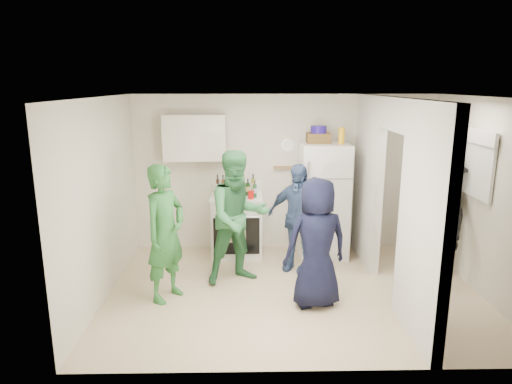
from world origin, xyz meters
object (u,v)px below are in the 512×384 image
person_nook (438,214)px  person_green_center (238,218)px  person_navy (317,243)px  yellow_cup_stack_top (341,136)px  person_denim (297,218)px  fridge (323,200)px  blue_bowl (319,129)px  person_green_left (165,233)px  wicker_basket (318,138)px  stove (237,225)px

person_nook → person_green_center: bearing=-91.0°
person_navy → yellow_cup_stack_top: bearing=-123.1°
person_denim → person_nook: size_ratio=0.89×
fridge → blue_bowl: bearing=153.4°
fridge → person_denim: 0.77m
yellow_cup_stack_top → person_green_left: 2.97m
wicker_basket → person_green_left: 2.78m
person_green_left → person_denim: person_green_left is taller
person_denim → stove: bearing=175.3°
person_green_left → person_navy: 1.85m
fridge → blue_bowl: blue_bowl is taller
fridge → wicker_basket: bearing=153.4°
person_nook → blue_bowl: bearing=-122.5°
person_green_left → yellow_cup_stack_top: bearing=-28.5°
fridge → person_nook: size_ratio=1.01×
fridge → person_green_left: 2.65m
fridge → person_green_center: person_green_center is taller
stove → yellow_cup_stack_top: yellow_cup_stack_top is taller
yellow_cup_stack_top → person_green_left: size_ratio=0.15×
fridge → person_nook: 1.68m
blue_bowl → person_denim: (-0.37, -0.65, -1.19)m
fridge → wicker_basket: (-0.10, 0.05, 0.96)m
wicker_basket → blue_bowl: bearing=0.0°
person_navy → person_green_left: bearing=-19.9°
fridge → person_navy: bearing=-101.9°
person_navy → person_nook: bearing=-166.8°
yellow_cup_stack_top → person_denim: (-0.69, -0.50, -1.11)m
stove → yellow_cup_stack_top: bearing=-4.7°
person_navy → person_green_center: bearing=-50.6°
wicker_basket → person_navy: bearing=-98.3°
wicker_basket → yellow_cup_stack_top: yellow_cup_stack_top is taller
person_navy → person_nook: size_ratio=0.90×
wicker_basket → person_navy: 2.05m
blue_bowl → person_green_center: (-1.20, -1.02, -1.08)m
blue_bowl → person_navy: 2.12m
stove → person_denim: bearing=-35.6°
blue_bowl → person_nook: 2.10m
fridge → blue_bowl: size_ratio=7.40×
person_green_left → person_green_center: person_green_center is taller
person_green_center → person_denim: bearing=2.1°
person_green_center → person_navy: size_ratio=1.14×
fridge → person_green_center: 1.63m
yellow_cup_stack_top → blue_bowl: bearing=154.9°
person_green_left → person_denim: (1.73, 0.88, -0.07)m
person_denim → yellow_cup_stack_top: bearing=66.9°
person_denim → person_nook: person_nook is taller
yellow_cup_stack_top → person_green_center: (-1.52, -0.87, -1.00)m
yellow_cup_stack_top → person_denim: size_ratio=0.16×
person_green_center → person_nook: (2.79, 0.19, -0.02)m
stove → person_green_left: bearing=-119.4°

